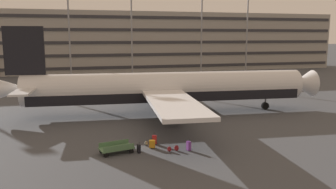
{
  "coord_description": "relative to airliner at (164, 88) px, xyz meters",
  "views": [
    {
      "loc": [
        -5.51,
        -39.57,
        9.07
      ],
      "look_at": [
        3.74,
        -5.11,
        3.0
      ],
      "focal_mm": 36.9,
      "sensor_mm": 36.0,
      "label": 1
    }
  ],
  "objects": [
    {
      "name": "light_mast_center_right",
      "position": [
        2.68,
        40.1,
        11.77
      ],
      "size": [
        1.8,
        0.5,
        26.03
      ],
      "color": "gray",
      "rests_on": "ground_plane"
    },
    {
      "name": "suitcase_large",
      "position": [
        -3.77,
        -11.21,
        -2.58
      ],
      "size": [
        0.43,
        0.35,
        0.96
      ],
      "color": "#B21E23",
      "rests_on": "ground_plane"
    },
    {
      "name": "light_mast_far_right",
      "position": [
        31.49,
        40.1,
        8.69
      ],
      "size": [
        1.8,
        0.5,
        20.04
      ],
      "color": "gray",
      "rests_on": "ground_plane"
    },
    {
      "name": "airliner",
      "position": [
        0.0,
        0.0,
        0.0
      ],
      "size": [
        38.29,
        31.05,
        10.1
      ],
      "color": "silver",
      "rests_on": "ground_plane"
    },
    {
      "name": "baggage_cart",
      "position": [
        -7.14,
        -12.64,
        -2.57
      ],
      "size": [
        3.37,
        1.83,
        0.82
      ],
      "color": "#4C724C",
      "rests_on": "ground_plane"
    },
    {
      "name": "backpack_black",
      "position": [
        -3.05,
        -13.41,
        -2.79
      ],
      "size": [
        0.38,
        0.33,
        0.48
      ],
      "color": "maroon",
      "rests_on": "ground_plane"
    },
    {
      "name": "ground_plane",
      "position": [
        -4.43,
        0.89,
        -2.99
      ],
      "size": [
        600.0,
        600.0,
        0.0
      ],
      "primitive_type": "plane",
      "color": "#424449"
    },
    {
      "name": "light_mast_center_left",
      "position": [
        -10.96,
        40.1,
        8.15
      ],
      "size": [
        1.8,
        0.5,
        19.01
      ],
      "color": "gray",
      "rests_on": "ground_plane"
    },
    {
      "name": "suitcase_silver",
      "position": [
        -5.44,
        -13.02,
        -2.62
      ],
      "size": [
        0.27,
        0.39,
        0.84
      ],
      "color": "black",
      "rests_on": "ground_plane"
    },
    {
      "name": "suitcase_purple",
      "position": [
        -1.48,
        -13.53,
        -2.58
      ],
      "size": [
        0.33,
        0.42,
        0.96
      ],
      "color": "#72388C",
      "rests_on": "ground_plane"
    },
    {
      "name": "backpack_teal",
      "position": [
        -2.45,
        -13.37,
        -2.77
      ],
      "size": [
        0.42,
        0.35,
        0.52
      ],
      "color": "maroon",
      "rests_on": "ground_plane"
    },
    {
      "name": "suitcase_laid_flat",
      "position": [
        -4.17,
        -12.17,
        -2.63
      ],
      "size": [
        0.52,
        0.39,
        0.81
      ],
      "color": "orange",
      "rests_on": "ground_plane"
    },
    {
      "name": "terminal_structure",
      "position": [
        -4.43,
        52.96,
        4.53
      ],
      "size": [
        129.31,
        14.81,
        15.05
      ],
      "color": "gray",
      "rests_on": "ground_plane"
    },
    {
      "name": "backpack_orange",
      "position": [
        -4.5,
        -11.39,
        -2.8
      ],
      "size": [
        0.45,
        0.4,
        0.46
      ],
      "color": "gray",
      "rests_on": "ground_plane"
    },
    {
      "name": "light_mast_right",
      "position": [
        19.51,
        40.1,
        8.51
      ],
      "size": [
        1.8,
        0.5,
        19.7
      ],
      "color": "gray",
      "rests_on": "ground_plane"
    }
  ]
}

